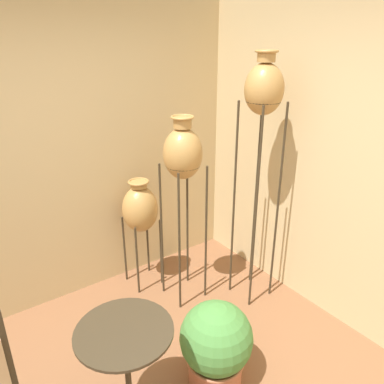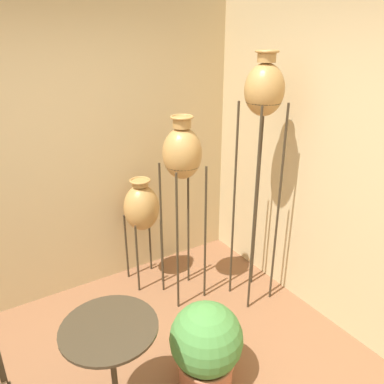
# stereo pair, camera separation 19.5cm
# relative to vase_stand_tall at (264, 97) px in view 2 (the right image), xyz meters

# --- Properties ---
(wall_back) EXTENTS (7.76, 0.06, 2.70)m
(wall_back) POSITION_rel_vase_stand_tall_xyz_m (-1.52, 1.03, -0.50)
(wall_back) COLOR #D1B784
(wall_back) RESTS_ON ground_plane
(vase_stand_tall) EXTENTS (0.31, 0.31, 2.19)m
(vase_stand_tall) POSITION_rel_vase_stand_tall_xyz_m (0.00, 0.00, 0.00)
(vase_stand_tall) COLOR #382D1E
(vase_stand_tall) RESTS_ON ground_plane
(vase_stand_medium) EXTENTS (0.33, 0.33, 1.71)m
(vase_stand_medium) POSITION_rel_vase_stand_tall_xyz_m (-0.52, 0.35, -0.47)
(vase_stand_medium) COLOR #382D1E
(vase_stand_medium) RESTS_ON ground_plane
(vase_stand_short) EXTENTS (0.33, 0.33, 1.08)m
(vase_stand_short) POSITION_rel_vase_stand_tall_xyz_m (-0.74, 0.75, -1.05)
(vase_stand_short) COLOR #382D1E
(vase_stand_short) RESTS_ON ground_plane
(side_table) EXTENTS (0.56, 0.56, 0.78)m
(side_table) POSITION_rel_vase_stand_tall_xyz_m (-1.55, -0.54, -1.28)
(side_table) COLOR #382D1E
(side_table) RESTS_ON ground_plane
(potted_plant) EXTENTS (0.51, 0.51, 0.64)m
(potted_plant) POSITION_rel_vase_stand_tall_xyz_m (-0.90, -0.58, -1.52)
(potted_plant) COLOR #B26647
(potted_plant) RESTS_ON ground_plane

